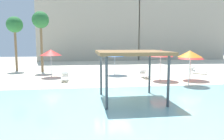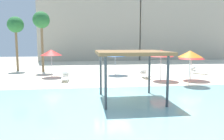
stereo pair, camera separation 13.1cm
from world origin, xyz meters
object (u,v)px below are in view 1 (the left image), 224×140
(beach_umbrella_red_4, at_px, (51,52))
(lounge_chair_3, at_px, (198,71))
(shade_pavilion, at_px, (131,54))
(beach_umbrella_red_0, at_px, (161,53))
(palm_tree_0, at_px, (41,22))
(palm_tree_1, at_px, (15,26))
(beach_umbrella_red_6, at_px, (191,55))
(lounge_chair_4, at_px, (145,74))
(beach_umbrella_blue_1, at_px, (115,53))
(lounge_chair_2, at_px, (65,77))
(beach_umbrella_orange_7, at_px, (190,54))

(beach_umbrella_red_4, height_order, lounge_chair_3, beach_umbrella_red_4)
(shade_pavilion, height_order, beach_umbrella_red_0, shade_pavilion)
(shade_pavilion, height_order, palm_tree_0, palm_tree_0)
(palm_tree_0, distance_m, palm_tree_1, 3.62)
(beach_umbrella_red_6, distance_m, lounge_chair_4, 4.62)
(beach_umbrella_blue_1, xyz_separation_m, lounge_chair_2, (-4.96, -3.03, -1.94))
(shade_pavilion, distance_m, palm_tree_1, 18.91)
(beach_umbrella_red_0, distance_m, lounge_chair_2, 8.87)
(lounge_chair_4, bearing_deg, shade_pavilion, -21.25)
(beach_umbrella_blue_1, bearing_deg, lounge_chair_2, -148.60)
(shade_pavilion, relative_size, beach_umbrella_red_6, 1.54)
(beach_umbrella_red_0, bearing_deg, beach_umbrella_blue_1, 133.21)
(lounge_chair_2, bearing_deg, palm_tree_0, -155.72)
(shade_pavilion, height_order, lounge_chair_4, shade_pavilion)
(beach_umbrella_blue_1, height_order, beach_umbrella_red_6, beach_umbrella_blue_1)
(beach_umbrella_red_4, distance_m, palm_tree_1, 7.83)
(beach_umbrella_red_6, relative_size, palm_tree_1, 0.40)
(lounge_chair_2, bearing_deg, lounge_chair_4, 94.96)
(lounge_chair_3, bearing_deg, beach_umbrella_red_4, -119.90)
(beach_umbrella_red_4, bearing_deg, lounge_chair_3, 0.71)
(palm_tree_0, bearing_deg, palm_tree_1, 155.12)
(palm_tree_0, bearing_deg, beach_umbrella_red_4, -68.56)
(shade_pavilion, distance_m, lounge_chair_4, 9.09)
(beach_umbrella_blue_1, distance_m, beach_umbrella_red_6, 7.58)
(lounge_chair_2, bearing_deg, beach_umbrella_blue_1, 120.46)
(beach_umbrella_red_0, distance_m, lounge_chair_3, 6.97)
(lounge_chair_4, height_order, palm_tree_1, palm_tree_1)
(beach_umbrella_red_0, relative_size, beach_umbrella_red_6, 1.09)
(beach_umbrella_red_0, height_order, palm_tree_1, palm_tree_1)
(shade_pavilion, xyz_separation_m, lounge_chair_3, (9.78, 10.12, -2.41))
(shade_pavilion, relative_size, palm_tree_1, 0.61)
(shade_pavilion, height_order, palm_tree_1, palm_tree_1)
(beach_umbrella_red_6, distance_m, palm_tree_0, 16.63)
(lounge_chair_4, bearing_deg, beach_umbrella_red_4, -100.93)
(beach_umbrella_red_0, distance_m, beach_umbrella_red_4, 10.62)
(palm_tree_0, bearing_deg, shade_pavilion, -61.81)
(palm_tree_1, bearing_deg, lounge_chair_4, -27.45)
(lounge_chair_3, bearing_deg, palm_tree_0, -132.87)
(shade_pavilion, relative_size, beach_umbrella_red_0, 1.42)
(beach_umbrella_red_0, relative_size, lounge_chair_3, 1.44)
(beach_umbrella_red_0, distance_m, palm_tree_0, 14.11)
(beach_umbrella_red_0, xyz_separation_m, palm_tree_1, (-14.88, 8.80, 2.89))
(beach_umbrella_red_0, xyz_separation_m, beach_umbrella_red_6, (2.81, -0.18, -0.23))
(shade_pavilion, bearing_deg, beach_umbrella_blue_1, 86.81)
(beach_umbrella_red_4, relative_size, beach_umbrella_orange_7, 0.98)
(beach_umbrella_red_0, relative_size, lounge_chair_2, 1.46)
(beach_umbrella_orange_7, bearing_deg, lounge_chair_4, 118.93)
(beach_umbrella_red_0, relative_size, beach_umbrella_blue_1, 1.08)
(beach_umbrella_blue_1, height_order, palm_tree_1, palm_tree_1)
(beach_umbrella_red_6, xyz_separation_m, lounge_chair_2, (-11.38, 0.99, -1.91))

